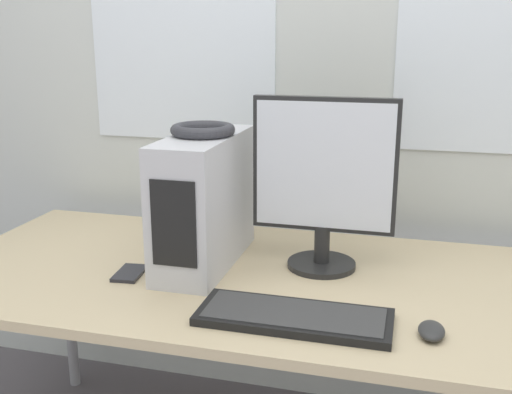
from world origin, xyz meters
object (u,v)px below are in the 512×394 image
headphones (203,130)px  cell_phone (130,273)px  keyboard (294,317)px  mouse (431,331)px  monitor_main (324,180)px  pc_tower (204,201)px

headphones → cell_phone: size_ratio=1.42×
keyboard → mouse: size_ratio=4.86×
keyboard → cell_phone: (-0.51, 0.16, -0.01)m
monitor_main → headphones: bearing=-172.0°
keyboard → cell_phone: 0.53m
monitor_main → pc_tower: bearing=-171.9°
headphones → keyboard: 0.60m
mouse → headphones: bearing=154.9°
keyboard → headphones: bearing=137.0°
pc_tower → keyboard: (0.33, -0.31, -0.18)m
pc_tower → keyboard: size_ratio=1.02×
monitor_main → mouse: bearing=-48.9°
headphones → mouse: size_ratio=1.94×
headphones → pc_tower: bearing=-90.0°
monitor_main → mouse: monitor_main is taller
monitor_main → cell_phone: 0.61m
pc_tower → headphones: bearing=90.0°
keyboard → cell_phone: size_ratio=3.58×
monitor_main → mouse: size_ratio=5.22×
pc_tower → headphones: headphones is taller
headphones → keyboard: size_ratio=0.40×
keyboard → cell_phone: bearing=162.6°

